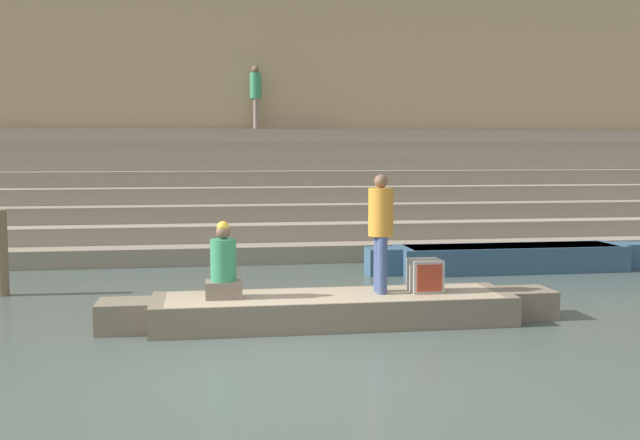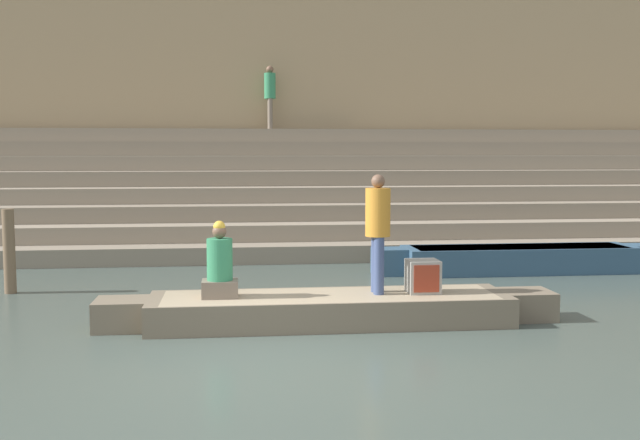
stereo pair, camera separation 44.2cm
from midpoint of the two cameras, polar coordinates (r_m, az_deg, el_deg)
name	(u,v)px [view 1 (the left image)]	position (r m, az deg, el deg)	size (l,w,h in m)	color
ground_plane	(276,364)	(8.34, -4.90, -10.86)	(120.00, 120.00, 0.00)	#47544C
ghat_steps	(235,202)	(19.10, -7.16, 1.38)	(36.00, 6.09, 2.92)	gray
back_wall	(230,67)	(21.94, -7.47, 11.52)	(34.20, 1.28, 9.50)	tan
rowboat_main	(333,308)	(10.12, -0.23, -6.73)	(6.17, 1.31, 0.39)	#756651
person_standing	(381,225)	(10.12, 3.40, -0.39)	(0.34, 0.34, 1.61)	#3D4C75
person_rowing	(223,268)	(9.92, -8.64, -3.62)	(0.47, 0.37, 1.01)	#756656
tv_set	(425,276)	(10.33, 6.81, -4.23)	(0.43, 0.42, 0.45)	#9E998E
moored_boat_shore	(511,257)	(14.89, 13.50, -2.79)	(5.68, 1.03, 0.50)	#33516B
mooring_post	(2,253)	(13.10, -23.98, -2.31)	(0.19, 0.19, 1.38)	brown
person_on_steps	(256,92)	(20.92, -5.53, 9.67)	(0.31, 0.31, 1.73)	#756656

